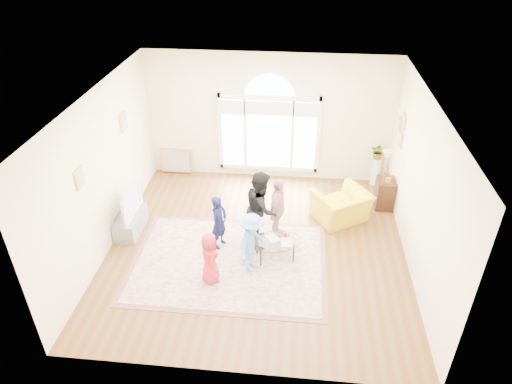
# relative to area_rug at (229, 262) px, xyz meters

# --- Properties ---
(ground) EXTENTS (6.00, 6.00, 0.00)m
(ground) POSITION_rel_area_rug_xyz_m (0.50, 0.53, -0.01)
(ground) COLOR brown
(ground) RESTS_ON ground
(room_shell) EXTENTS (6.00, 6.00, 6.00)m
(room_shell) POSITION_rel_area_rug_xyz_m (0.51, 3.36, 1.56)
(room_shell) COLOR beige
(room_shell) RESTS_ON ground
(area_rug) EXTENTS (3.60, 2.60, 0.02)m
(area_rug) POSITION_rel_area_rug_xyz_m (0.00, 0.00, 0.00)
(area_rug) COLOR #C6B597
(area_rug) RESTS_ON ground
(rug_border) EXTENTS (3.80, 2.80, 0.01)m
(rug_border) POSITION_rel_area_rug_xyz_m (-0.00, 0.00, -0.00)
(rug_border) COLOR #874C4C
(rug_border) RESTS_ON ground
(tv_console) EXTENTS (0.45, 1.00, 0.42)m
(tv_console) POSITION_rel_area_rug_xyz_m (-2.25, 0.83, 0.20)
(tv_console) COLOR gray
(tv_console) RESTS_ON ground
(television) EXTENTS (0.17, 1.03, 0.59)m
(television) POSITION_rel_area_rug_xyz_m (-2.24, 0.83, 0.71)
(television) COLOR black
(television) RESTS_ON tv_console
(coffee_table) EXTENTS (1.17, 0.93, 0.54)m
(coffee_table) POSITION_rel_area_rug_xyz_m (0.89, 0.23, 0.39)
(coffee_table) COLOR silver
(coffee_table) RESTS_ON ground
(armchair) EXTENTS (1.44, 1.40, 0.71)m
(armchair) POSITION_rel_area_rug_xyz_m (2.25, 1.70, 0.35)
(armchair) COLOR yellow
(armchair) RESTS_ON ground
(side_cabinet) EXTENTS (0.40, 0.50, 0.70)m
(side_cabinet) POSITION_rel_area_rug_xyz_m (3.28, 2.35, 0.34)
(side_cabinet) COLOR black
(side_cabinet) RESTS_ON ground
(floor_lamp) EXTENTS (0.30, 0.30, 1.51)m
(floor_lamp) POSITION_rel_area_rug_xyz_m (3.17, 2.21, 1.27)
(floor_lamp) COLOR black
(floor_lamp) RESTS_ON ground
(plant_pedestal) EXTENTS (0.20, 0.20, 0.70)m
(plant_pedestal) POSITION_rel_area_rug_xyz_m (3.20, 3.38, 0.34)
(plant_pedestal) COLOR white
(plant_pedestal) RESTS_ON ground
(potted_plant) EXTENTS (0.46, 0.42, 0.42)m
(potted_plant) POSITION_rel_area_rug_xyz_m (3.20, 3.38, 0.90)
(potted_plant) COLOR #33722D
(potted_plant) RESTS_ON plant_pedestal
(leaning_picture) EXTENTS (0.80, 0.14, 0.62)m
(leaning_picture) POSITION_rel_area_rug_xyz_m (-1.90, 3.43, -0.01)
(leaning_picture) COLOR tan
(leaning_picture) RESTS_ON ground
(child_red) EXTENTS (0.51, 0.60, 1.05)m
(child_red) POSITION_rel_area_rug_xyz_m (-0.25, -0.54, 0.53)
(child_red) COLOR red
(child_red) RESTS_ON area_rug
(child_navy) EXTENTS (0.43, 0.50, 1.17)m
(child_navy) POSITION_rel_area_rug_xyz_m (-0.26, 0.50, 0.59)
(child_navy) COLOR #111339
(child_navy) RESTS_ON area_rug
(child_black) EXTENTS (0.66, 0.82, 1.63)m
(child_black) POSITION_rel_area_rug_xyz_m (0.57, 0.74, 0.82)
(child_black) COLOR black
(child_black) RESTS_ON area_rug
(child_pink) EXTENTS (0.51, 0.86, 1.38)m
(child_pink) POSITION_rel_area_rug_xyz_m (0.89, 0.94, 0.70)
(child_pink) COLOR #D597A3
(child_pink) RESTS_ON area_rug
(child_blue) EXTENTS (0.71, 0.91, 1.24)m
(child_blue) POSITION_rel_area_rug_xyz_m (0.47, -0.14, 0.63)
(child_blue) COLOR #63A3E6
(child_blue) RESTS_ON area_rug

